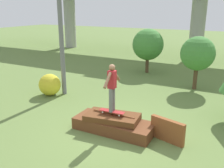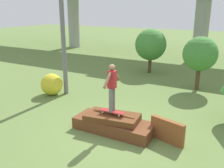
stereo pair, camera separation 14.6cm
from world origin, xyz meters
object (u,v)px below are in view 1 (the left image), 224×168
skateboard (112,111)px  tree_behind_right (148,45)px  skater (112,85)px  bush_yellow_flowering (50,85)px  tree_mid_back (198,54)px

skateboard → tree_behind_right: size_ratio=0.31×
skateboard → skater: 0.86m
bush_yellow_flowering → skater: bearing=-23.4°
skateboard → skater: size_ratio=0.55×
skateboard → tree_mid_back: size_ratio=0.32×
tree_behind_right → tree_mid_back: tree_behind_right is taller
bush_yellow_flowering → tree_behind_right: bearing=68.0°
skater → tree_behind_right: (-1.69, 7.76, 0.14)m
skater → tree_mid_back: (1.50, 5.75, 0.18)m
skater → bush_yellow_flowering: (-4.11, 1.78, -1.07)m
skater → skateboard: bearing=0.0°
skateboard → tree_mid_back: (1.50, 5.75, 1.04)m
tree_mid_back → skater: bearing=-104.6°
tree_behind_right → bush_yellow_flowering: 6.57m
tree_mid_back → bush_yellow_flowering: tree_mid_back is taller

